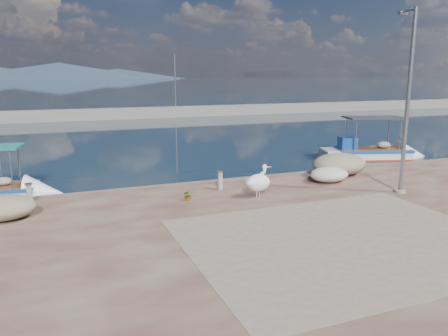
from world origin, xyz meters
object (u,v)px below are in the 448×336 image
pelican (259,182)px  bollard_near (220,179)px  lamp_post (407,109)px  boat_right (370,155)px

pelican → bollard_near: 1.85m
pelican → lamp_post: bearing=-34.5°
lamp_post → pelican: bearing=164.8°
pelican → bollard_near: pelican is taller
pelican → lamp_post: (5.51, -1.50, 2.72)m
lamp_post → bollard_near: (-6.46, 3.07, -2.86)m
boat_right → bollard_near: size_ratio=8.17×
boat_right → lamp_post: bearing=-106.6°
pelican → bollard_near: bearing=101.8°
lamp_post → boat_right: bearing=56.3°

